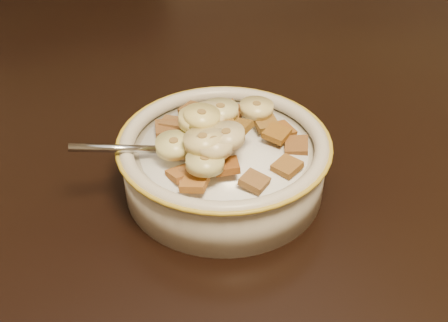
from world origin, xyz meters
name	(u,v)px	position (x,y,z in m)	size (l,w,h in m)	color
table	(158,125)	(0.00, 0.00, 0.73)	(1.40, 0.90, 0.04)	black
chair	(112,91)	(0.07, 0.49, 0.50)	(0.44, 0.44, 1.00)	black
cereal_bowl	(224,168)	(0.01, -0.15, 0.77)	(0.18, 0.18, 0.04)	beige
milk	(224,149)	(0.01, -0.15, 0.79)	(0.15, 0.15, 0.00)	white
spoon	(192,149)	(-0.02, -0.15, 0.80)	(0.03, 0.04, 0.01)	#9A9B9D
cereal_square_0	(232,112)	(0.04, -0.11, 0.80)	(0.02, 0.02, 0.01)	brown
cereal_square_1	(229,131)	(0.01, -0.16, 0.82)	(0.02, 0.02, 0.01)	#995B1C
cereal_square_2	(277,133)	(0.06, -0.17, 0.80)	(0.02, 0.02, 0.01)	#8F5118
cereal_square_3	(192,109)	(0.01, -0.09, 0.80)	(0.02, 0.02, 0.01)	brown
cereal_square_4	(172,123)	(-0.02, -0.10, 0.80)	(0.02, 0.02, 0.01)	brown
cereal_square_5	(282,130)	(0.07, -0.16, 0.80)	(0.02, 0.02, 0.01)	brown
cereal_square_6	(254,181)	(0.01, -0.21, 0.80)	(0.02, 0.02, 0.01)	brown
cereal_square_7	(192,177)	(-0.03, -0.18, 0.80)	(0.02, 0.02, 0.01)	#945F31
cereal_square_8	(194,183)	(-0.04, -0.20, 0.80)	(0.02, 0.02, 0.01)	#935720
cereal_square_9	(217,112)	(0.02, -0.11, 0.80)	(0.02, 0.02, 0.01)	brown
cereal_square_10	(227,110)	(0.03, -0.11, 0.80)	(0.02, 0.02, 0.01)	#944B17
cereal_square_11	(210,113)	(0.02, -0.11, 0.81)	(0.02, 0.02, 0.01)	brown
cereal_square_12	(220,122)	(0.01, -0.15, 0.82)	(0.02, 0.02, 0.01)	brown
cereal_square_13	(166,128)	(-0.03, -0.11, 0.80)	(0.02, 0.02, 0.01)	brown
cereal_square_14	(193,120)	(0.00, -0.12, 0.81)	(0.02, 0.02, 0.01)	brown
cereal_square_15	(196,109)	(0.01, -0.09, 0.80)	(0.02, 0.02, 0.01)	#8F5217
cereal_square_16	(287,166)	(0.04, -0.21, 0.80)	(0.02, 0.02, 0.01)	brown
cereal_square_17	(227,166)	(-0.01, -0.19, 0.81)	(0.02, 0.02, 0.01)	brown
cereal_square_18	(266,123)	(0.06, -0.15, 0.80)	(0.02, 0.02, 0.01)	brown
cereal_square_19	(181,174)	(-0.04, -0.17, 0.80)	(0.02, 0.02, 0.01)	brown
cereal_square_20	(227,117)	(0.02, -0.14, 0.81)	(0.02, 0.02, 0.01)	brown
cereal_square_21	(297,145)	(0.07, -0.18, 0.80)	(0.02, 0.02, 0.01)	brown
cereal_square_22	(238,127)	(0.02, -0.16, 0.82)	(0.02, 0.02, 0.01)	brown
banana_slice_0	(257,108)	(0.05, -0.13, 0.81)	(0.03, 0.03, 0.01)	#F6DE76
banana_slice_1	(226,136)	(0.00, -0.18, 0.82)	(0.03, 0.03, 0.01)	#CFBC84
banana_slice_2	(214,144)	(-0.01, -0.18, 0.82)	(0.03, 0.03, 0.01)	#D0BB8C
banana_slice_3	(221,110)	(0.01, -0.14, 0.82)	(0.03, 0.03, 0.01)	beige
banana_slice_4	(196,120)	(-0.01, -0.14, 0.82)	(0.03, 0.03, 0.01)	#E0D17A
banana_slice_5	(202,117)	(-0.01, -0.15, 0.83)	(0.03, 0.03, 0.01)	#D8CD70
banana_slice_6	(208,115)	(0.00, -0.14, 0.82)	(0.03, 0.03, 0.01)	beige
banana_slice_7	(205,162)	(-0.02, -0.19, 0.81)	(0.03, 0.03, 0.01)	#CABF6A
banana_slice_8	(203,141)	(-0.02, -0.17, 0.82)	(0.03, 0.03, 0.01)	#D7B66B
banana_slice_9	(174,145)	(-0.04, -0.15, 0.81)	(0.03, 0.03, 0.01)	#E9DE8A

